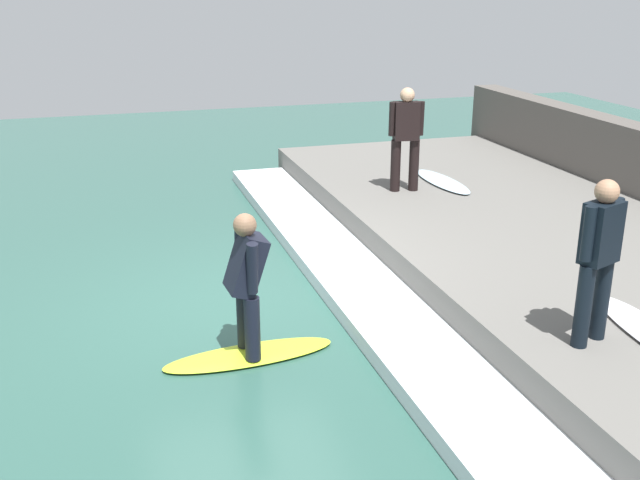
{
  "coord_description": "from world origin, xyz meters",
  "views": [
    {
      "loc": [
        -1.51,
        -8.16,
        3.71
      ],
      "look_at": [
        0.97,
        0.0,
        0.7
      ],
      "focal_mm": 42.0,
      "sensor_mm": 36.0,
      "label": 1
    }
  ],
  "objects": [
    {
      "name": "surfer_waiting_near",
      "position": [
        2.69,
        -2.9,
        1.38
      ],
      "size": [
        0.5,
        0.33,
        1.56
      ],
      "color": "black",
      "rests_on": "concrete_ledge"
    },
    {
      "name": "wave_foam_crest",
      "position": [
        1.43,
        0.0,
        0.09
      ],
      "size": [
        0.98,
        11.41,
        0.19
      ],
      "primitive_type": "cube",
      "color": "silver",
      "rests_on": "ground_plane"
    },
    {
      "name": "surfboard_waiting_far",
      "position": [
        3.88,
        2.66,
        0.53
      ],
      "size": [
        0.51,
        1.68,
        0.06
      ],
      "color": "silver",
      "rests_on": "concrete_ledge"
    },
    {
      "name": "surfer_riding",
      "position": [
        -0.21,
        -1.38,
        0.89
      ],
      "size": [
        0.43,
        0.64,
        1.49
      ],
      "color": "black",
      "rests_on": "surfboard_riding"
    },
    {
      "name": "surfboard_riding",
      "position": [
        -0.21,
        -1.38,
        0.03
      ],
      "size": [
        1.82,
        0.62,
        0.06
      ],
      "color": "#BFE02D",
      "rests_on": "ground_plane"
    },
    {
      "name": "ground_plane",
      "position": [
        0.0,
        0.0,
        0.0
      ],
      "size": [
        28.0,
        28.0,
        0.0
      ],
      "primitive_type": "plane",
      "color": "#2D564C"
    },
    {
      "name": "surfer_waiting_far",
      "position": [
        3.1,
        2.43,
        1.41
      ],
      "size": [
        0.54,
        0.31,
        1.62
      ],
      "color": "black",
      "rests_on": "concrete_ledge"
    },
    {
      "name": "concrete_ledge",
      "position": [
        4.12,
        0.0,
        0.25
      ],
      "size": [
        4.4,
        12.01,
        0.5
      ],
      "primitive_type": "cube",
      "color": "#66635E",
      "rests_on": "ground_plane"
    }
  ]
}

